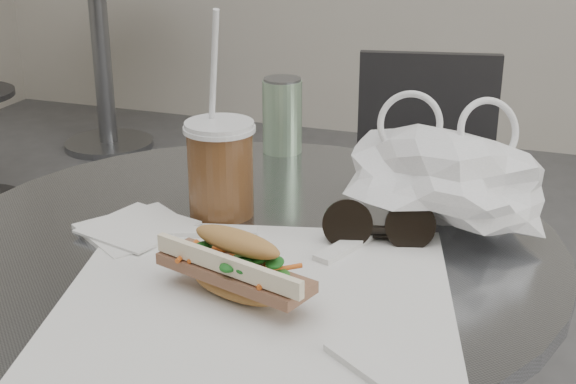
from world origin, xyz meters
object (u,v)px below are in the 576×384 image
(chair_far, at_px, (421,251))
(drink_can, at_px, (282,115))
(bg_table, at_px, (101,46))
(iced_coffee, at_px, (220,167))
(banh_mi, at_px, (235,267))
(sunglasses, at_px, (378,228))

(chair_far, bearing_deg, drink_can, 62.56)
(bg_table, distance_m, iced_coffee, 2.66)
(iced_coffee, bearing_deg, bg_table, 125.69)
(bg_table, bearing_deg, chair_far, -38.81)
(chair_far, height_order, drink_can, drink_can)
(iced_coffee, distance_m, drink_can, 0.27)
(banh_mi, distance_m, sunglasses, 0.21)
(iced_coffee, height_order, drink_can, iced_coffee)
(sunglasses, bearing_deg, drink_can, 111.63)
(chair_far, relative_size, drink_can, 6.54)
(chair_far, xyz_separation_m, sunglasses, (0.08, -0.83, 0.41))
(banh_mi, bearing_deg, bg_table, 142.10)
(drink_can, bearing_deg, iced_coffee, -87.18)
(chair_far, distance_m, iced_coffee, 0.93)
(banh_mi, bearing_deg, sunglasses, 75.73)
(sunglasses, height_order, drink_can, drink_can)
(bg_table, distance_m, chair_far, 2.15)
(bg_table, xyz_separation_m, banh_mi, (1.65, -2.35, 0.31))
(iced_coffee, relative_size, drink_can, 2.24)
(bg_table, bearing_deg, sunglasses, -51.07)
(bg_table, xyz_separation_m, drink_can, (1.53, -1.87, 0.33))
(chair_far, distance_m, drink_can, 0.71)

